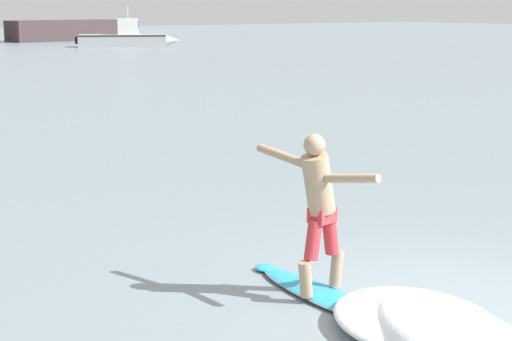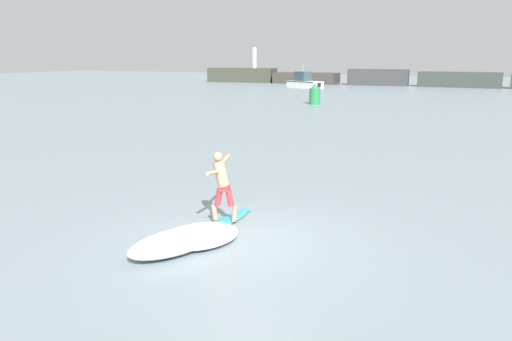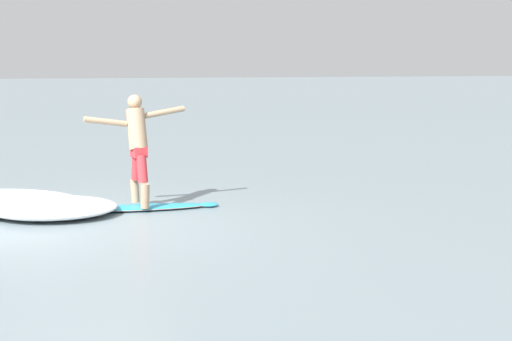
{
  "view_description": "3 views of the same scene",
  "coord_description": "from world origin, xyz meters",
  "px_view_note": "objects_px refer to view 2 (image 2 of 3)",
  "views": [
    {
      "loc": [
        -6.53,
        -5.66,
        3.05
      ],
      "look_at": [
        -0.85,
        2.27,
        1.14
      ],
      "focal_mm": 60.0,
      "sensor_mm": 36.0,
      "label": 1
    },
    {
      "loc": [
        4.59,
        -9.3,
        3.99
      ],
      "look_at": [
        -0.85,
        2.52,
        1.0
      ],
      "focal_mm": 35.0,
      "sensor_mm": 36.0,
      "label": 2
    },
    {
      "loc": [
        9.85,
        -0.34,
        2.23
      ],
      "look_at": [
        -0.45,
        2.63,
        0.61
      ],
      "focal_mm": 50.0,
      "sensor_mm": 36.0,
      "label": 3
    }
  ],
  "objects_px": {
    "surfboard": "(225,221)",
    "surfer": "(222,181)",
    "fishing_boat_near_jetty": "(304,82)",
    "channel_marker_buoy": "(315,95)"
  },
  "relations": [
    {
      "from": "surfboard",
      "to": "surfer",
      "type": "xyz_separation_m",
      "value": [
        -0.06,
        -0.05,
        1.02
      ]
    },
    {
      "from": "fishing_boat_near_jetty",
      "to": "channel_marker_buoy",
      "type": "xyz_separation_m",
      "value": [
        8.46,
        -21.21,
        0.09
      ]
    },
    {
      "from": "surfboard",
      "to": "surfer",
      "type": "height_order",
      "value": "surfer"
    },
    {
      "from": "surfboard",
      "to": "fishing_boat_near_jetty",
      "type": "bearing_deg",
      "value": 107.35
    },
    {
      "from": "surfer",
      "to": "fishing_boat_near_jetty",
      "type": "xyz_separation_m",
      "value": [
        -16.08,
        51.69,
        -0.36
      ]
    },
    {
      "from": "surfer",
      "to": "channel_marker_buoy",
      "type": "height_order",
      "value": "channel_marker_buoy"
    },
    {
      "from": "surfboard",
      "to": "surfer",
      "type": "relative_size",
      "value": 1.35
    },
    {
      "from": "channel_marker_buoy",
      "to": "fishing_boat_near_jetty",
      "type": "bearing_deg",
      "value": 111.74
    },
    {
      "from": "fishing_boat_near_jetty",
      "to": "surfer",
      "type": "bearing_deg",
      "value": -72.72
    },
    {
      "from": "surfer",
      "to": "fishing_boat_near_jetty",
      "type": "relative_size",
      "value": 0.3
    }
  ]
}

